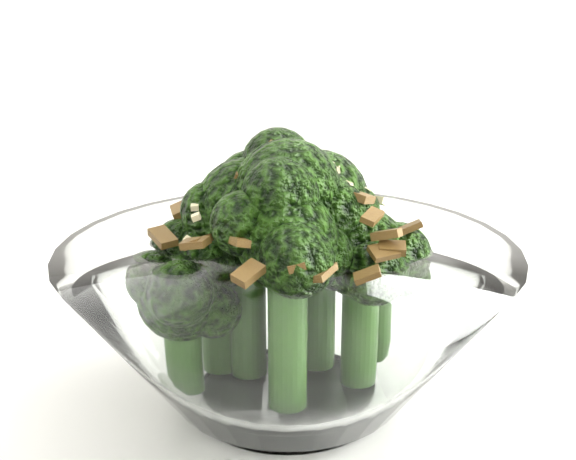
{
  "coord_description": "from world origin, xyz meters",
  "views": [
    {
      "loc": [
        0.05,
        -0.61,
        0.98
      ],
      "look_at": [
        0.05,
        -0.2,
        0.85
      ],
      "focal_mm": 55.0,
      "sensor_mm": 36.0,
      "label": 1
    }
  ],
  "objects": [
    {
      "name": "table",
      "position": [
        -0.13,
        -0.05,
        0.68
      ],
      "size": [
        1.28,
        0.92,
        0.75
      ],
      "color": "white",
      "rests_on": "ground"
    },
    {
      "name": "broccoli_dish",
      "position": [
        0.05,
        -0.2,
        0.81
      ],
      "size": [
        0.23,
        0.23,
        0.14
      ],
      "color": "white",
      "rests_on": "table"
    }
  ]
}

